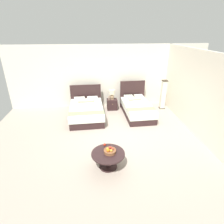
% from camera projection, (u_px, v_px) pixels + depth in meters
% --- Properties ---
extents(ground_plane, '(9.28, 9.71, 0.02)m').
position_uv_depth(ground_plane, '(117.00, 137.00, 6.56)').
color(ground_plane, '#AD9D8E').
extents(wall_back, '(9.28, 0.12, 2.88)m').
position_uv_depth(wall_back, '(109.00, 76.00, 8.73)').
color(wall_back, white).
rests_on(wall_back, ground).
extents(wall_side_right, '(0.12, 5.31, 2.88)m').
position_uv_depth(wall_side_right, '(195.00, 92.00, 6.61)').
color(wall_side_right, white).
rests_on(wall_side_right, ground).
extents(bed_near_window, '(1.46, 2.21, 1.16)m').
position_uv_depth(bed_near_window, '(87.00, 111.00, 7.89)').
color(bed_near_window, '#311E1F').
rests_on(bed_near_window, ground).
extents(bed_near_corner, '(1.21, 2.12, 1.29)m').
position_uv_depth(bed_near_corner, '(137.00, 108.00, 8.10)').
color(bed_near_corner, '#311E1F').
rests_on(bed_near_corner, ground).
extents(nightstand, '(0.47, 0.41, 0.50)m').
position_uv_depth(nightstand, '(112.00, 104.00, 8.68)').
color(nightstand, '#311E1F').
rests_on(nightstand, ground).
extents(table_lamp, '(0.27, 0.27, 0.45)m').
position_uv_depth(table_lamp, '(112.00, 94.00, 8.48)').
color(table_lamp, tan).
rests_on(table_lamp, nightstand).
extents(vase, '(0.08, 0.08, 0.18)m').
position_uv_depth(vase, '(109.00, 98.00, 8.49)').
color(vase, gray).
rests_on(vase, nightstand).
extents(coffee_table, '(0.90, 0.90, 0.46)m').
position_uv_depth(coffee_table, '(108.00, 156.00, 4.98)').
color(coffee_table, '#311E1F').
rests_on(coffee_table, ground).
extents(fruit_bowl, '(0.33, 0.33, 0.17)m').
position_uv_depth(fruit_bowl, '(110.00, 151.00, 4.92)').
color(fruit_bowl, brown).
rests_on(fruit_bowl, coffee_table).
extents(loose_apple, '(0.07, 0.07, 0.07)m').
position_uv_depth(loose_apple, '(105.00, 145.00, 5.23)').
color(loose_apple, red).
rests_on(loose_apple, coffee_table).
extents(floor_lamp_corner, '(0.25, 0.25, 1.36)m').
position_uv_depth(floor_lamp_corner, '(163.00, 95.00, 8.62)').
color(floor_lamp_corner, '#2F261B').
rests_on(floor_lamp_corner, ground).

